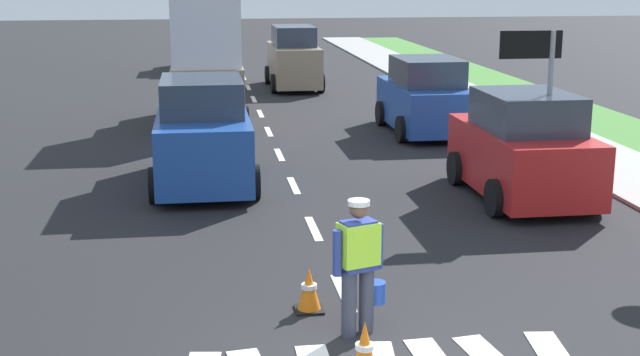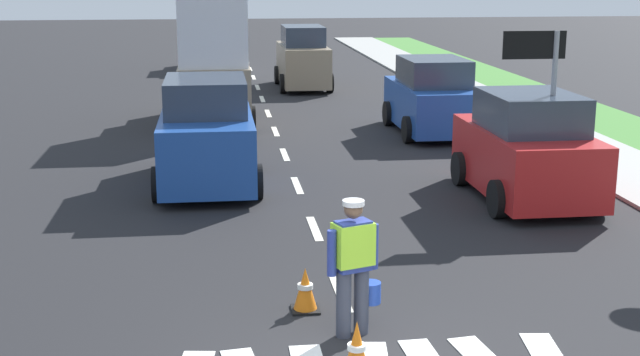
% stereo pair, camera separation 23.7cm
% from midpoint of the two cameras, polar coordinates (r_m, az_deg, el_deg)
% --- Properties ---
extents(ground_plane, '(96.00, 96.00, 0.00)m').
position_cam_midpoint_polar(ground_plane, '(29.51, -4.67, 5.28)').
color(ground_plane, black).
extents(sidewalk_right, '(2.40, 72.00, 0.14)m').
position_cam_midpoint_polar(sidewalk_right, '(20.68, 17.72, 1.07)').
color(sidewalk_right, '#9E9E99').
rests_on(sidewalk_right, ground).
extents(lane_center_line, '(0.14, 46.40, 0.01)m').
position_cam_midpoint_polar(lane_center_line, '(33.66, -5.12, 6.31)').
color(lane_center_line, silver).
rests_on(lane_center_line, ground).
extents(road_worker, '(0.70, 0.53, 1.67)m').
position_cam_midpoint_polar(road_worker, '(10.22, 1.96, -5.45)').
color(road_worker, '#383D4C').
rests_on(road_worker, ground).
extents(lane_direction_sign, '(1.16, 0.11, 3.20)m').
position_cam_midpoint_polar(lane_direction_sign, '(16.16, 13.77, 6.63)').
color(lane_direction_sign, gray).
rests_on(lane_direction_sign, ground).
extents(traffic_cone_near, '(0.36, 0.36, 0.67)m').
position_cam_midpoint_polar(traffic_cone_near, '(9.33, 2.21, -11.34)').
color(traffic_cone_near, black).
rests_on(traffic_cone_near, ground).
extents(traffic_cone_far, '(0.36, 0.36, 0.58)m').
position_cam_midpoint_polar(traffic_cone_far, '(11.12, -1.34, -7.38)').
color(traffic_cone_far, black).
rests_on(traffic_cone_far, ground).
extents(delivery_truck, '(2.16, 4.60, 3.54)m').
position_cam_midpoint_polar(delivery_truck, '(24.44, -7.80, 7.27)').
color(delivery_truck, gray).
rests_on(delivery_truck, ground).
extents(car_parked_far, '(2.04, 4.03, 2.00)m').
position_cam_midpoint_polar(car_parked_far, '(23.15, 6.67, 5.25)').
color(car_parked_far, '#1E4799').
rests_on(car_parked_far, ground).
extents(car_oncoming_third, '(1.94, 4.22, 2.03)m').
position_cam_midpoint_polar(car_oncoming_third, '(38.32, -8.17, 8.52)').
color(car_oncoming_third, silver).
rests_on(car_oncoming_third, ground).
extents(car_oncoming_lead, '(2.07, 4.04, 2.16)m').
position_cam_midpoint_polar(car_oncoming_lead, '(17.51, -8.12, 2.75)').
color(car_oncoming_lead, '#1E4799').
rests_on(car_oncoming_lead, ground).
extents(car_parked_curbside, '(2.05, 3.82, 2.04)m').
position_cam_midpoint_polar(car_parked_curbside, '(16.74, 12.86, 1.85)').
color(car_parked_curbside, red).
rests_on(car_parked_curbside, ground).
extents(car_outgoing_far, '(1.87, 4.21, 2.26)m').
position_cam_midpoint_polar(car_outgoing_far, '(31.83, -1.98, 7.83)').
color(car_outgoing_far, gray).
rests_on(car_outgoing_far, ground).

